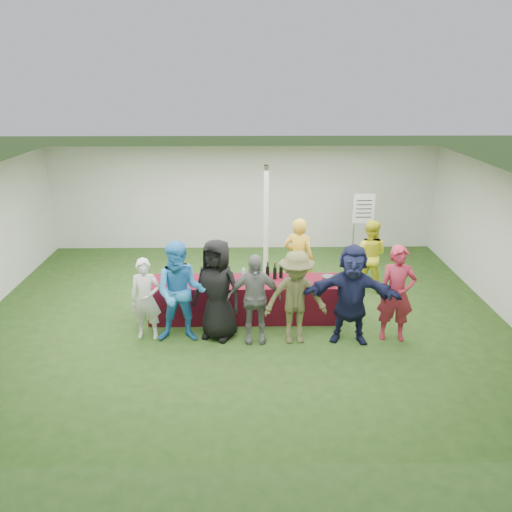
{
  "coord_description": "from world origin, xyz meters",
  "views": [
    {
      "loc": [
        0.14,
        -8.75,
        4.41
      ],
      "look_at": [
        0.27,
        -0.11,
        1.25
      ],
      "focal_mm": 35.0,
      "sensor_mm": 36.0,
      "label": 1
    }
  ],
  "objects_px": {
    "customer_6": "(397,294)",
    "staff_back": "(369,255)",
    "customer_2": "(217,290)",
    "customer_3": "(254,298)",
    "serving_table": "(246,299)",
    "dump_bucket": "(328,281)",
    "staff_pourer": "(298,258)",
    "customer_1": "(181,293)",
    "customer_4": "(296,298)",
    "customer_0": "(146,299)",
    "customer_5": "(351,294)",
    "wine_list_sign": "(363,214)"
  },
  "relations": [
    {
      "from": "dump_bucket",
      "to": "customer_2",
      "type": "distance_m",
      "value": 2.07
    },
    {
      "from": "customer_6",
      "to": "customer_5",
      "type": "bearing_deg",
      "value": -169.81
    },
    {
      "from": "customer_4",
      "to": "staff_back",
      "type": "bearing_deg",
      "value": 46.85
    },
    {
      "from": "staff_back",
      "to": "customer_4",
      "type": "bearing_deg",
      "value": 73.46
    },
    {
      "from": "customer_1",
      "to": "customer_3",
      "type": "xyz_separation_m",
      "value": [
        1.26,
        -0.03,
        -0.1
      ]
    },
    {
      "from": "serving_table",
      "to": "customer_6",
      "type": "relative_size",
      "value": 2.09
    },
    {
      "from": "customer_4",
      "to": "customer_0",
      "type": "bearing_deg",
      "value": 170.87
    },
    {
      "from": "serving_table",
      "to": "customer_5",
      "type": "relative_size",
      "value": 2.04
    },
    {
      "from": "customer_5",
      "to": "dump_bucket",
      "type": "bearing_deg",
      "value": 121.13
    },
    {
      "from": "wine_list_sign",
      "to": "customer_5",
      "type": "bearing_deg",
      "value": -104.97
    },
    {
      "from": "dump_bucket",
      "to": "customer_1",
      "type": "distance_m",
      "value": 2.7
    },
    {
      "from": "wine_list_sign",
      "to": "customer_2",
      "type": "distance_m",
      "value": 4.7
    },
    {
      "from": "serving_table",
      "to": "customer_2",
      "type": "xyz_separation_m",
      "value": [
        -0.48,
        -0.74,
        0.53
      ]
    },
    {
      "from": "dump_bucket",
      "to": "customer_3",
      "type": "xyz_separation_m",
      "value": [
        -1.37,
        -0.67,
        -0.04
      ]
    },
    {
      "from": "wine_list_sign",
      "to": "customer_5",
      "type": "relative_size",
      "value": 1.02
    },
    {
      "from": "dump_bucket",
      "to": "staff_pourer",
      "type": "height_order",
      "value": "staff_pourer"
    },
    {
      "from": "dump_bucket",
      "to": "customer_3",
      "type": "bearing_deg",
      "value": -153.94
    },
    {
      "from": "customer_3",
      "to": "customer_0",
      "type": "bearing_deg",
      "value": 173.7
    },
    {
      "from": "customer_5",
      "to": "wine_list_sign",
      "type": "bearing_deg",
      "value": 83.62
    },
    {
      "from": "staff_pourer",
      "to": "serving_table",
      "type": "bearing_deg",
      "value": 60.67
    },
    {
      "from": "customer_0",
      "to": "customer_6",
      "type": "relative_size",
      "value": 0.86
    },
    {
      "from": "dump_bucket",
      "to": "customer_0",
      "type": "relative_size",
      "value": 0.16
    },
    {
      "from": "customer_1",
      "to": "customer_3",
      "type": "height_order",
      "value": "customer_1"
    },
    {
      "from": "serving_table",
      "to": "dump_bucket",
      "type": "height_order",
      "value": "dump_bucket"
    },
    {
      "from": "serving_table",
      "to": "customer_6",
      "type": "xyz_separation_m",
      "value": [
        2.6,
        -0.86,
        0.48
      ]
    },
    {
      "from": "customer_3",
      "to": "customer_4",
      "type": "bearing_deg",
      "value": -6.34
    },
    {
      "from": "serving_table",
      "to": "customer_2",
      "type": "distance_m",
      "value": 1.03
    },
    {
      "from": "staff_pourer",
      "to": "customer_0",
      "type": "distance_m",
      "value": 3.26
    },
    {
      "from": "staff_back",
      "to": "customer_5",
      "type": "distance_m",
      "value": 2.34
    },
    {
      "from": "staff_pourer",
      "to": "customer_1",
      "type": "relative_size",
      "value": 0.95
    },
    {
      "from": "customer_2",
      "to": "customer_6",
      "type": "height_order",
      "value": "customer_2"
    },
    {
      "from": "customer_2",
      "to": "customer_3",
      "type": "distance_m",
      "value": 0.66
    },
    {
      "from": "staff_back",
      "to": "customer_4",
      "type": "xyz_separation_m",
      "value": [
        -1.76,
        -2.22,
        0.05
      ]
    },
    {
      "from": "customer_1",
      "to": "customer_2",
      "type": "bearing_deg",
      "value": 9.95
    },
    {
      "from": "serving_table",
      "to": "customer_5",
      "type": "bearing_deg",
      "value": -26.75
    },
    {
      "from": "customer_0",
      "to": "customer_3",
      "type": "bearing_deg",
      "value": -3.17
    },
    {
      "from": "customer_3",
      "to": "customer_4",
      "type": "relative_size",
      "value": 0.96
    },
    {
      "from": "customer_0",
      "to": "customer_5",
      "type": "bearing_deg",
      "value": -1.52
    },
    {
      "from": "customer_2",
      "to": "customer_6",
      "type": "bearing_deg",
      "value": 20.98
    },
    {
      "from": "wine_list_sign",
      "to": "customer_0",
      "type": "bearing_deg",
      "value": -142.97
    },
    {
      "from": "customer_2",
      "to": "customer_5",
      "type": "height_order",
      "value": "customer_2"
    },
    {
      "from": "dump_bucket",
      "to": "customer_2",
      "type": "height_order",
      "value": "customer_2"
    },
    {
      "from": "customer_0",
      "to": "customer_1",
      "type": "distance_m",
      "value": 0.66
    },
    {
      "from": "customer_6",
      "to": "staff_back",
      "type": "bearing_deg",
      "value": 96.09
    },
    {
      "from": "staff_back",
      "to": "customer_3",
      "type": "relative_size",
      "value": 0.98
    },
    {
      "from": "dump_bucket",
      "to": "staff_back",
      "type": "height_order",
      "value": "staff_back"
    },
    {
      "from": "customer_3",
      "to": "customer_6",
      "type": "relative_size",
      "value": 0.93
    },
    {
      "from": "customer_1",
      "to": "customer_3",
      "type": "relative_size",
      "value": 1.13
    },
    {
      "from": "wine_list_sign",
      "to": "customer_0",
      "type": "height_order",
      "value": "wine_list_sign"
    },
    {
      "from": "dump_bucket",
      "to": "customer_2",
      "type": "xyz_separation_m",
      "value": [
        -2.0,
        -0.52,
        0.06
      ]
    }
  ]
}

